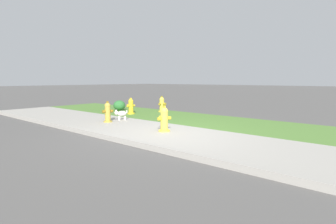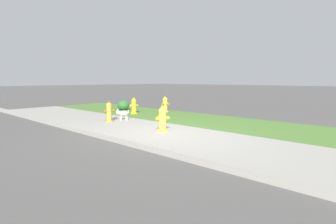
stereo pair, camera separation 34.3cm
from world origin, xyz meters
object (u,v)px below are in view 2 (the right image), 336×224
Objects in this scene: fire_hydrant_near_corner at (162,119)px; fire_hydrant_by_grass_verge at (134,106)px; small_white_dog at (122,113)px; shrub_bush_mid_verge at (123,105)px; fire_hydrant_far_end at (165,104)px; fire_hydrant_at_driveway at (109,112)px.

fire_hydrant_near_corner is 3.88m from fire_hydrant_by_grass_verge.
shrub_bush_mid_verge is at bearing -105.99° from small_white_dog.
fire_hydrant_near_corner is 2.44m from small_white_dog.
fire_hydrant_near_corner is 1.62× the size of small_white_dog.
fire_hydrant_far_end is at bearing -18.27° from fire_hydrant_by_grass_verge.
fire_hydrant_at_driveway is 1.29× the size of shrub_bush_mid_verge.
fire_hydrant_far_end is 1.59× the size of small_white_dog.
fire_hydrant_at_driveway reaches higher than shrub_bush_mid_verge.
shrub_bush_mid_verge is (-1.35, 0.52, -0.08)m from fire_hydrant_by_grass_verge.
fire_hydrant_by_grass_verge is at bearing -21.03° from shrub_bush_mid_verge.
shrub_bush_mid_verge is at bearing 83.11° from fire_hydrant_near_corner.
fire_hydrant_near_corner reaches higher than fire_hydrant_far_end.
fire_hydrant_far_end reaches higher than small_white_dog.
fire_hydrant_far_end reaches higher than fire_hydrant_by_grass_verge.
shrub_bush_mid_verge is at bearing 58.91° from fire_hydrant_at_driveway.
small_white_dog is at bearing -38.44° from shrub_bush_mid_verge.
fire_hydrant_by_grass_verge is (-0.52, -1.30, -0.01)m from fire_hydrant_far_end.
fire_hydrant_far_end is 0.99× the size of fire_hydrant_at_driveway.
fire_hydrant_far_end is at bearing 23.03° from fire_hydrant_at_driveway.
fire_hydrant_by_grass_verge is (-0.99, 1.88, -0.02)m from fire_hydrant_at_driveway.
shrub_bush_mid_verge reaches higher than small_white_dog.
fire_hydrant_at_driveway is at bearing 2.50° from fire_hydrant_far_end.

